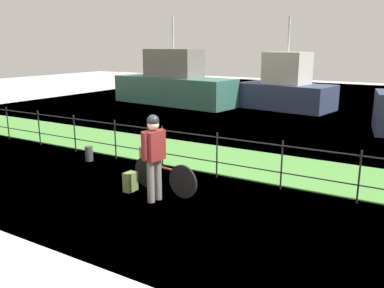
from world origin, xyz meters
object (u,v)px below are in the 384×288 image
object	(u,v)px
backpack_on_paving	(130,182)
moored_boat_far	(174,84)
mooring_bollard	(89,154)
bicycle_main	(164,176)
wooden_crate	(151,152)
moored_boat_mid	(286,89)
cyclist_person	(154,150)
terrier_dog	(151,143)

from	to	relation	value
backpack_on_paving	moored_boat_far	size ratio (longest dim) A/B	0.06
mooring_bollard	moored_boat_far	xyz separation A→B (m)	(-3.95, 9.89, 0.82)
bicycle_main	moored_boat_far	world-z (taller)	moored_boat_far
wooden_crate	moored_boat_mid	bearing A→B (deg)	95.58
cyclist_person	mooring_bollard	world-z (taller)	cyclist_person
cyclist_person	moored_boat_mid	world-z (taller)	moored_boat_mid
bicycle_main	cyclist_person	bearing A→B (deg)	-76.69
wooden_crate	moored_boat_far	bearing A→B (deg)	121.54
moored_boat_mid	mooring_bollard	bearing A→B (deg)	-97.37
terrier_dog	backpack_on_paving	xyz separation A→B (m)	(-0.31, -0.33, -0.78)
cyclist_person	moored_boat_far	distance (m)	13.28
cyclist_person	mooring_bollard	distance (m)	3.49
bicycle_main	moored_boat_far	bearing A→B (deg)	122.76
bicycle_main	terrier_dog	size ratio (longest dim) A/B	5.09
wooden_crate	terrier_dog	size ratio (longest dim) A/B	1.23
bicycle_main	wooden_crate	world-z (taller)	wooden_crate
wooden_crate	backpack_on_paving	bearing A→B (deg)	-130.25
cyclist_person	backpack_on_paving	world-z (taller)	cyclist_person
wooden_crate	backpack_on_paving	xyz separation A→B (m)	(-0.29, -0.34, -0.59)
cyclist_person	moored_boat_mid	xyz separation A→B (m)	(-1.64, 12.66, -0.05)
terrier_dog	cyclist_person	xyz separation A→B (m)	(0.43, -0.51, 0.02)
cyclist_person	moored_boat_far	size ratio (longest dim) A/B	0.25
wooden_crate	terrier_dog	world-z (taller)	terrier_dog
backpack_on_paving	mooring_bollard	bearing A→B (deg)	-114.02
terrier_dog	moored_boat_far	bearing A→B (deg)	121.63
mooring_bollard	moored_boat_far	distance (m)	10.68
moored_boat_far	cyclist_person	bearing A→B (deg)	-57.93
wooden_crate	moored_boat_far	world-z (taller)	moored_boat_far
moored_boat_far	backpack_on_paving	bearing A→B (deg)	-60.35
bicycle_main	cyclist_person	size ratio (longest dim) A/B	0.97
cyclist_person	backpack_on_paving	xyz separation A→B (m)	(-0.74, 0.17, -0.80)
cyclist_person	backpack_on_paving	bearing A→B (deg)	166.89
bicycle_main	wooden_crate	size ratio (longest dim) A/B	4.13
cyclist_person	mooring_bollard	size ratio (longest dim) A/B	4.36
terrier_dog	backpack_on_paving	bearing A→B (deg)	-132.86
bicycle_main	cyclist_person	xyz separation A→B (m)	(0.11, -0.47, 0.65)
backpack_on_paving	bicycle_main	bearing A→B (deg)	117.68
mooring_bollard	moored_boat_mid	xyz separation A→B (m)	(1.46, 11.30, 0.76)
wooden_crate	moored_boat_mid	distance (m)	12.21
moored_boat_mid	moored_boat_far	bearing A→B (deg)	-165.43
cyclist_person	backpack_on_paving	distance (m)	1.11
mooring_bollard	moored_boat_far	world-z (taller)	moored_boat_far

